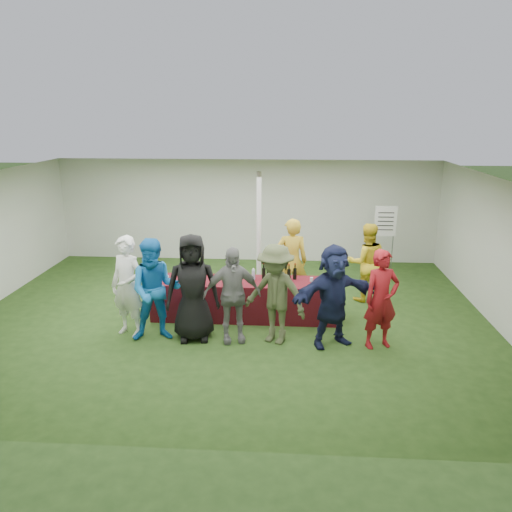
# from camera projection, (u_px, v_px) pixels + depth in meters

# --- Properties ---
(ground) EXTENTS (60.00, 60.00, 0.00)m
(ground) POSITION_uv_depth(u_px,v_px,m) (230.00, 317.00, 9.78)
(ground) COLOR #284719
(ground) RESTS_ON ground
(tent) EXTENTS (10.00, 10.00, 10.00)m
(tent) POSITION_uv_depth(u_px,v_px,m) (259.00, 236.00, 10.52)
(tent) COLOR white
(tent) RESTS_ON ground
(serving_table) EXTENTS (3.60, 0.80, 0.75)m
(serving_table) POSITION_uv_depth(u_px,v_px,m) (246.00, 299.00, 9.68)
(serving_table) COLOR #560F10
(serving_table) RESTS_ON ground
(wine_bottles) EXTENTS (0.67, 0.15, 0.32)m
(wine_bottles) POSITION_uv_depth(u_px,v_px,m) (279.00, 273.00, 9.64)
(wine_bottles) COLOR black
(wine_bottles) RESTS_ON serving_table
(wine_glasses) EXTENTS (2.76, 0.15, 0.16)m
(wine_glasses) POSITION_uv_depth(u_px,v_px,m) (221.00, 279.00, 9.34)
(wine_glasses) COLOR silver
(wine_glasses) RESTS_ON serving_table
(water_bottle) EXTENTS (0.07, 0.07, 0.23)m
(water_bottle) POSITION_uv_depth(u_px,v_px,m) (253.00, 274.00, 9.62)
(water_bottle) COLOR silver
(water_bottle) RESTS_ON serving_table
(bar_towel) EXTENTS (0.25, 0.18, 0.03)m
(bar_towel) POSITION_uv_depth(u_px,v_px,m) (325.00, 281.00, 9.52)
(bar_towel) COLOR white
(bar_towel) RESTS_ON serving_table
(dump_bucket) EXTENTS (0.25, 0.25, 0.18)m
(dump_bucket) POSITION_uv_depth(u_px,v_px,m) (328.00, 282.00, 9.24)
(dump_bucket) COLOR slate
(dump_bucket) RESTS_ON serving_table
(wine_list_sign) EXTENTS (0.50, 0.03, 1.80)m
(wine_list_sign) POSITION_uv_depth(u_px,v_px,m) (385.00, 227.00, 11.53)
(wine_list_sign) COLOR slate
(wine_list_sign) RESTS_ON ground
(staff_pourer) EXTENTS (0.69, 0.48, 1.81)m
(staff_pourer) POSITION_uv_depth(u_px,v_px,m) (291.00, 261.00, 10.28)
(staff_pourer) COLOR gold
(staff_pourer) RESTS_ON ground
(staff_back) EXTENTS (0.89, 0.73, 1.67)m
(staff_back) POSITION_uv_depth(u_px,v_px,m) (366.00, 262.00, 10.45)
(staff_back) COLOR yellow
(staff_back) RESTS_ON ground
(customer_0) EXTENTS (0.78, 0.65, 1.82)m
(customer_0) POSITION_uv_depth(u_px,v_px,m) (128.00, 286.00, 8.79)
(customer_0) COLOR white
(customer_0) RESTS_ON ground
(customer_1) EXTENTS (1.01, 0.85, 1.83)m
(customer_1) POSITION_uv_depth(u_px,v_px,m) (156.00, 290.00, 8.60)
(customer_1) COLOR blue
(customer_1) RESTS_ON ground
(customer_2) EXTENTS (1.01, 0.74, 1.90)m
(customer_2) POSITION_uv_depth(u_px,v_px,m) (193.00, 288.00, 8.61)
(customer_2) COLOR black
(customer_2) RESTS_ON ground
(customer_3) EXTENTS (1.07, 0.65, 1.70)m
(customer_3) POSITION_uv_depth(u_px,v_px,m) (232.00, 295.00, 8.55)
(customer_3) COLOR slate
(customer_3) RESTS_ON ground
(customer_4) EXTENTS (1.31, 1.09, 1.76)m
(customer_4) POSITION_uv_depth(u_px,v_px,m) (276.00, 294.00, 8.50)
(customer_4) COLOR #454E2D
(customer_4) RESTS_ON ground
(customer_5) EXTENTS (1.72, 1.18, 1.78)m
(customer_5) POSITION_uv_depth(u_px,v_px,m) (333.00, 296.00, 8.40)
(customer_5) COLOR #171D3F
(customer_5) RESTS_ON ground
(customer_6) EXTENTS (0.73, 0.60, 1.71)m
(customer_6) POSITION_uv_depth(u_px,v_px,m) (381.00, 299.00, 8.33)
(customer_6) COLOR maroon
(customer_6) RESTS_ON ground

